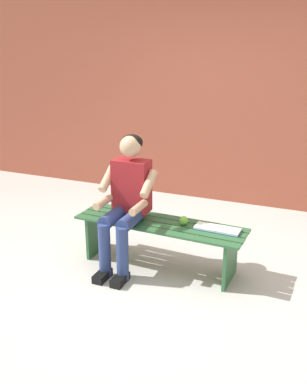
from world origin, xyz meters
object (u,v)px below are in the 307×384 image
person_seated (126,198)px  book_open (217,229)px  bench_near (160,233)px  apple (184,220)px

person_seated → book_open: bearing=-170.6°
bench_near → person_seated: person_seated is taller
bench_near → book_open: 0.56m
person_seated → apple: (-0.52, -0.14, -0.20)m
book_open → bench_near: bearing=6.4°
person_seated → apple: person_seated is taller
book_open → person_seated: bearing=11.8°
apple → bench_near: bearing=9.4°
person_seated → apple: size_ratio=14.90×
apple → book_open: apple is taller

